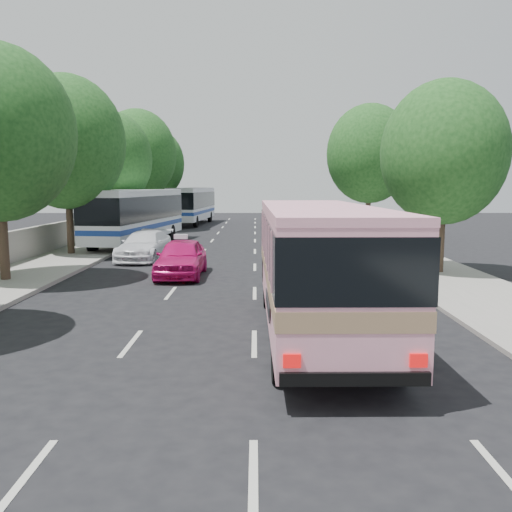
{
  "coord_description": "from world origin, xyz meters",
  "views": [
    {
      "loc": [
        1.03,
        -14.35,
        3.68
      ],
      "look_at": [
        1.04,
        1.65,
        1.6
      ],
      "focal_mm": 38.0,
      "sensor_mm": 36.0,
      "label": 1
    }
  ],
  "objects_px": {
    "pink_bus": "(317,255)",
    "pink_taxi": "(181,258)",
    "tour_coach_front": "(137,212)",
    "white_pickup": "(145,246)",
    "tour_coach_rear": "(192,202)"
  },
  "relations": [
    {
      "from": "pink_bus",
      "to": "pink_taxi",
      "type": "relative_size",
      "value": 2.22
    },
    {
      "from": "white_pickup",
      "to": "pink_taxi",
      "type": "bearing_deg",
      "value": -57.91
    },
    {
      "from": "white_pickup",
      "to": "tour_coach_rear",
      "type": "xyz_separation_m",
      "value": [
        -0.53,
        25.25,
        1.38
      ]
    },
    {
      "from": "tour_coach_rear",
      "to": "pink_bus",
      "type": "bearing_deg",
      "value": -74.45
    },
    {
      "from": "pink_bus",
      "to": "tour_coach_front",
      "type": "height_order",
      "value": "tour_coach_front"
    },
    {
      "from": "pink_taxi",
      "to": "tour_coach_rear",
      "type": "bearing_deg",
      "value": 96.07
    },
    {
      "from": "pink_taxi",
      "to": "pink_bus",
      "type": "bearing_deg",
      "value": -61.85
    },
    {
      "from": "pink_bus",
      "to": "tour_coach_front",
      "type": "xyz_separation_m",
      "value": [
        -8.85,
        20.15,
        0.08
      ]
    },
    {
      "from": "pink_taxi",
      "to": "tour_coach_rear",
      "type": "relative_size",
      "value": 0.38
    },
    {
      "from": "pink_bus",
      "to": "tour_coach_front",
      "type": "distance_m",
      "value": 22.01
    },
    {
      "from": "tour_coach_front",
      "to": "pink_bus",
      "type": "bearing_deg",
      "value": -58.33
    },
    {
      "from": "pink_taxi",
      "to": "white_pickup",
      "type": "distance_m",
      "value": 5.61
    },
    {
      "from": "tour_coach_front",
      "to": "tour_coach_rear",
      "type": "distance_m",
      "value": 18.79
    },
    {
      "from": "pink_bus",
      "to": "tour_coach_rear",
      "type": "bearing_deg",
      "value": 100.51
    },
    {
      "from": "tour_coach_rear",
      "to": "pink_taxi",
      "type": "bearing_deg",
      "value": -79.77
    }
  ]
}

